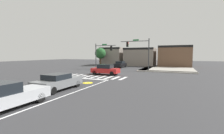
# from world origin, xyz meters

# --- Properties ---
(ground_plane) EXTENTS (120.00, 120.00, 0.00)m
(ground_plane) POSITION_xyz_m (0.00, 0.00, 0.00)
(ground_plane) COLOR #353538
(crosswalk_near) EXTENTS (9.49, 2.76, 0.01)m
(crosswalk_near) POSITION_xyz_m (-0.00, -4.50, 0.00)
(crosswalk_near) COLOR silver
(crosswalk_near) RESTS_ON ground_plane
(lane_markings) EXTENTS (6.80, 20.25, 0.01)m
(lane_markings) POSITION_xyz_m (1.11, -12.02, 0.00)
(lane_markings) COLOR white
(lane_markings) RESTS_ON ground_plane
(bike_detector_marking) EXTENTS (1.10, 1.10, 0.01)m
(bike_detector_marking) POSITION_xyz_m (2.07, -8.95, 0.00)
(bike_detector_marking) COLOR yellow
(bike_detector_marking) RESTS_ON ground_plane
(curb_corner_northeast) EXTENTS (10.00, 10.60, 0.15)m
(curb_corner_northeast) POSITION_xyz_m (8.49, 9.42, 0.07)
(curb_corner_northeast) COLOR #9E998E
(curb_corner_northeast) RESTS_ON ground_plane
(storefront_row) EXTENTS (23.91, 6.86, 5.24)m
(storefront_row) POSITION_xyz_m (2.58, 19.20, 2.54)
(storefront_row) COLOR gray
(storefront_row) RESTS_ON ground_plane
(traffic_signal_northwest) EXTENTS (4.66, 0.32, 5.37)m
(traffic_signal_northwest) POSITION_xyz_m (-3.60, 5.84, 3.69)
(traffic_signal_northwest) COLOR #383A3D
(traffic_signal_northwest) RESTS_ON ground_plane
(traffic_signal_northeast) EXTENTS (5.51, 0.32, 5.99)m
(traffic_signal_northeast) POSITION_xyz_m (4.12, 5.47, 4.16)
(traffic_signal_northeast) COLOR #383A3D
(traffic_signal_northeast) RESTS_ON ground_plane
(car_silver) EXTENTS (1.77, 4.70, 1.53)m
(car_silver) POSITION_xyz_m (2.20, -17.68, 0.76)
(car_silver) COLOR #B7BABF
(car_silver) RESTS_ON ground_plane
(car_red) EXTENTS (4.20, 1.76, 1.56)m
(car_red) POSITION_xyz_m (0.82, -2.04, 0.79)
(car_red) COLOR red
(car_red) RESTS_ON ground_plane
(car_black) EXTENTS (1.80, 4.44, 1.51)m
(car_black) POSITION_xyz_m (-1.50, 10.64, 0.78)
(car_black) COLOR black
(car_black) RESTS_ON ground_plane
(car_gray) EXTENTS (1.92, 4.45, 1.40)m
(car_gray) POSITION_xyz_m (1.44, -12.68, 0.71)
(car_gray) COLOR slate
(car_gray) RESTS_ON ground_plane
(roadside_tree) EXTENTS (2.92, 2.92, 4.86)m
(roadside_tree) POSITION_xyz_m (-8.50, 14.00, 3.37)
(roadside_tree) COLOR #4C3823
(roadside_tree) RESTS_ON ground_plane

